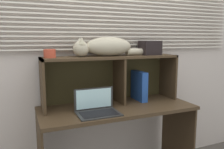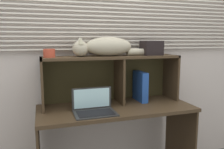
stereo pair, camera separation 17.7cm
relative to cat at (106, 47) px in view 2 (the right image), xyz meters
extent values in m
cube|color=beige|center=(0.06, 0.19, -0.05)|extent=(4.40, 0.04, 2.50)
cube|color=silver|center=(0.06, 0.14, -0.02)|extent=(3.02, 0.02, 0.01)
cube|color=silver|center=(0.06, 0.14, 0.02)|extent=(3.02, 0.02, 0.01)
cube|color=silver|center=(0.06, 0.14, 0.06)|extent=(3.02, 0.02, 0.01)
cube|color=silver|center=(0.06, 0.14, 0.09)|extent=(3.02, 0.02, 0.01)
cube|color=silver|center=(0.06, 0.14, 0.13)|extent=(3.02, 0.02, 0.01)
cube|color=silver|center=(0.06, 0.14, 0.17)|extent=(3.02, 0.02, 0.01)
cube|color=silver|center=(0.06, 0.14, 0.21)|extent=(3.02, 0.02, 0.01)
cube|color=silver|center=(0.06, 0.14, 0.25)|extent=(3.02, 0.02, 0.01)
cube|color=silver|center=(0.06, 0.14, 0.29)|extent=(3.02, 0.02, 0.01)
cube|color=silver|center=(0.06, 0.14, 0.33)|extent=(3.02, 0.02, 0.01)
cube|color=silver|center=(0.06, 0.14, 0.36)|extent=(3.02, 0.02, 0.01)
cube|color=silver|center=(0.06, 0.14, 0.40)|extent=(3.02, 0.02, 0.01)
cube|color=#3F2E1D|center=(0.06, -0.13, -0.54)|extent=(1.37, 0.56, 0.03)
cube|color=#3F2E1D|center=(0.74, -0.13, -0.93)|extent=(0.02, 0.51, 0.75)
cube|color=#3F2E1D|center=(0.06, 0.00, -0.09)|extent=(1.27, 0.29, 0.02)
cube|color=#3F2E1D|center=(-0.56, 0.00, -0.30)|extent=(0.02, 0.29, 0.45)
cube|color=#3F2E1D|center=(0.69, 0.00, -0.30)|extent=(0.02, 0.29, 0.45)
cube|color=#3F2E1D|center=(0.13, 0.00, -0.32)|extent=(0.02, 0.27, 0.42)
cube|color=#3D351C|center=(0.06, 0.14, -0.30)|extent=(1.27, 0.01, 0.45)
ellipsoid|color=#B3A990|center=(0.03, 0.00, 0.00)|extent=(0.44, 0.18, 0.17)
sphere|color=#B3A990|center=(-0.23, 0.00, -0.01)|extent=(0.14, 0.14, 0.14)
cone|color=#B5AE8E|center=(-0.23, -0.03, 0.06)|extent=(0.06, 0.06, 0.06)
cone|color=#B0AB95|center=(-0.23, 0.03, 0.06)|extent=(0.06, 0.06, 0.06)
cylinder|color=#B3A990|center=(0.33, 0.00, -0.05)|extent=(0.24, 0.06, 0.06)
cube|color=#272727|center=(-0.17, -0.26, -0.52)|extent=(0.34, 0.24, 0.01)
cube|color=#272727|center=(-0.17, -0.15, -0.43)|extent=(0.34, 0.01, 0.18)
cube|color=#B2E0EA|center=(-0.17, -0.15, -0.43)|extent=(0.31, 0.00, 0.16)
cube|color=black|center=(-0.17, -0.28, -0.52)|extent=(0.29, 0.17, 0.00)
cube|color=#214799|center=(0.35, 0.00, -0.38)|extent=(0.06, 0.23, 0.29)
cube|color=#405580|center=(-0.16, 0.00, -0.52)|extent=(0.14, 0.21, 0.01)
cube|color=brown|center=(-0.16, -0.01, -0.51)|extent=(0.14, 0.21, 0.02)
cylinder|color=#BF452E|center=(-0.49, 0.00, -0.05)|extent=(0.10, 0.10, 0.07)
cube|color=black|center=(0.46, 0.00, -0.01)|extent=(0.18, 0.16, 0.14)
camera|label=1|loc=(-0.73, -1.93, 0.07)|focal=36.42mm
camera|label=2|loc=(-0.57, -1.99, 0.07)|focal=36.42mm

